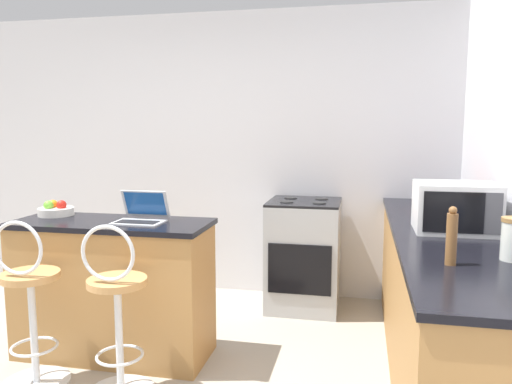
% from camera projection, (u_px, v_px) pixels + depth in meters
% --- Properties ---
extents(wall_back, '(12.00, 0.06, 2.60)m').
position_uv_depth(wall_back, '(226.00, 155.00, 4.69)').
color(wall_back, silver).
rests_on(wall_back, ground_plane).
extents(breakfast_bar, '(1.33, 0.53, 0.94)m').
position_uv_depth(breakfast_bar, '(113.00, 288.00, 3.40)').
color(breakfast_bar, '#9E703D').
rests_on(breakfast_bar, ground_plane).
extents(counter_right, '(0.65, 2.82, 0.94)m').
position_uv_depth(counter_right, '(445.00, 306.00, 3.06)').
color(counter_right, '#9E703D').
rests_on(counter_right, ground_plane).
extents(bar_stool_near, '(0.40, 0.40, 1.03)m').
position_uv_depth(bar_stool_near, '(30.00, 308.00, 2.98)').
color(bar_stool_near, silver).
rests_on(bar_stool_near, ground_plane).
extents(bar_stool_far, '(0.40, 0.40, 1.03)m').
position_uv_depth(bar_stool_far, '(117.00, 315.00, 2.86)').
color(bar_stool_far, silver).
rests_on(bar_stool_far, ground_plane).
extents(laptop, '(0.32, 0.26, 0.20)m').
position_uv_depth(laptop, '(142.00, 214.00, 3.31)').
color(laptop, '#B7BABF').
rests_on(laptop, breakfast_bar).
extents(microwave, '(0.47, 0.39, 0.29)m').
position_uv_depth(microwave, '(455.00, 207.00, 2.99)').
color(microwave, white).
rests_on(microwave, counter_right).
extents(toaster, '(0.19, 0.30, 0.17)m').
position_uv_depth(toaster, '(437.00, 201.00, 3.67)').
color(toaster, red).
rests_on(toaster, counter_right).
extents(stove_range, '(0.60, 0.61, 0.94)m').
position_uv_depth(stove_range, '(304.00, 254.00, 4.30)').
color(stove_range, '#9EA3A8').
rests_on(stove_range, ground_plane).
extents(pepper_mill, '(0.05, 0.05, 0.27)m').
position_uv_depth(pepper_mill, '(452.00, 237.00, 2.27)').
color(pepper_mill, brown).
rests_on(pepper_mill, counter_right).
extents(fruit_bowl, '(0.24, 0.24, 0.11)m').
position_uv_depth(fruit_bowl, '(56.00, 210.00, 3.54)').
color(fruit_bowl, silver).
rests_on(fruit_bowl, breakfast_bar).
extents(mug_white, '(0.10, 0.08, 0.09)m').
position_uv_depth(mug_white, '(440.00, 200.00, 4.00)').
color(mug_white, white).
rests_on(mug_white, counter_right).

